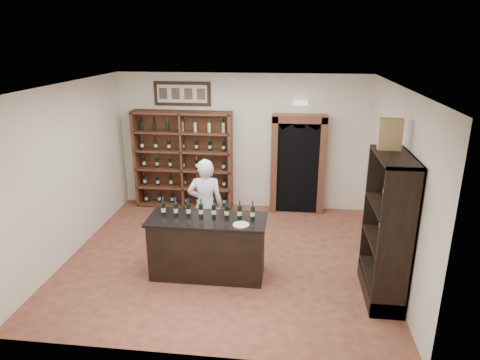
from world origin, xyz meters
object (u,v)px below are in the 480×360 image
object	(u,v)px
wine_shelf	(184,160)
shopkeeper	(206,205)
counter_bottle_0	(163,209)
side_cabinet	(387,251)
wine_crate	(390,134)
tasting_counter	(208,247)

from	to	relation	value
wine_shelf	shopkeeper	bearing A→B (deg)	-66.44
counter_bottle_0	side_cabinet	size ratio (longest dim) A/B	0.14
counter_bottle_0	shopkeeper	bearing A→B (deg)	57.02
side_cabinet	wine_crate	world-z (taller)	wine_crate
counter_bottle_0	wine_crate	xyz separation A→B (m)	(3.38, -0.06, 1.32)
shopkeeper	tasting_counter	bearing A→B (deg)	94.72
counter_bottle_0	wine_crate	size ratio (longest dim) A/B	0.67
side_cabinet	counter_bottle_0	bearing A→B (deg)	174.17
tasting_counter	side_cabinet	size ratio (longest dim) A/B	0.85
wine_shelf	counter_bottle_0	world-z (taller)	wine_shelf
shopkeeper	wine_crate	xyz separation A→B (m)	(2.85, -0.86, 1.56)
side_cabinet	shopkeeper	xyz separation A→B (m)	(-2.92, 1.16, 0.11)
tasting_counter	wine_crate	bearing A→B (deg)	-0.07
shopkeeper	counter_bottle_0	bearing A→B (deg)	48.92
wine_shelf	wine_crate	size ratio (longest dim) A/B	4.88
side_cabinet	tasting_counter	bearing A→B (deg)	173.72
wine_crate	shopkeeper	bearing A→B (deg)	168.07
tasting_counter	counter_bottle_0	size ratio (longest dim) A/B	6.27
counter_bottle_0	side_cabinet	world-z (taller)	side_cabinet
side_cabinet	wine_crate	size ratio (longest dim) A/B	4.88
tasting_counter	side_cabinet	xyz separation A→B (m)	(2.72, -0.30, 0.26)
tasting_counter	wine_crate	xyz separation A→B (m)	(2.66, -0.00, 1.93)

